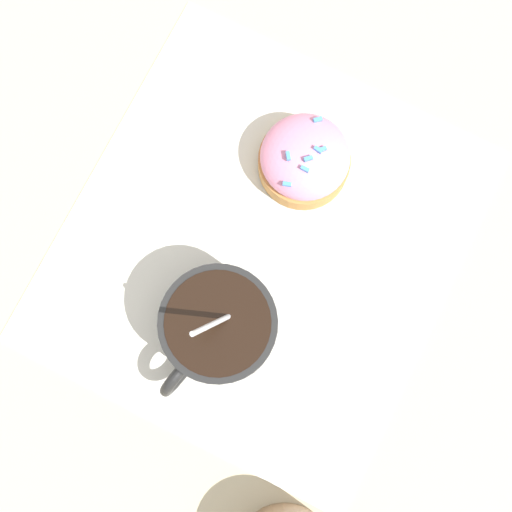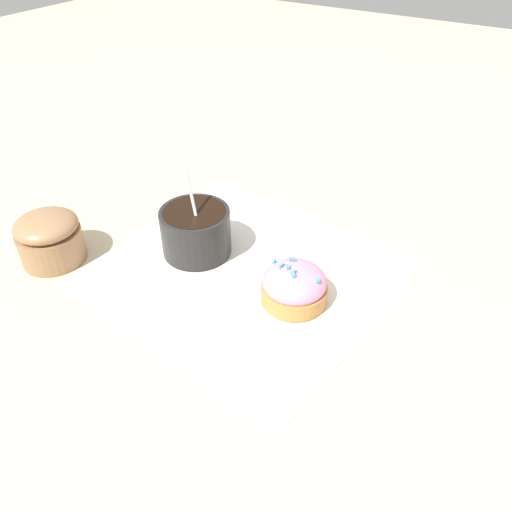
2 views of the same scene
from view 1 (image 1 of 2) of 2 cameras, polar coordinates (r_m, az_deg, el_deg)
The scene contains 4 objects.
ground_plane at distance 0.60m, azimuth 0.29°, elevation 0.91°, with size 3.00×3.00×0.00m, color #C6B793.
paper_napkin at distance 0.60m, azimuth 0.29°, elevation 0.94°, with size 0.37×0.35×0.00m.
coffee_cup at distance 0.56m, azimuth -3.02°, elevation -5.69°, with size 0.11×0.09×0.11m.
frosted_pastry at distance 0.60m, azimuth 3.91°, elevation 7.74°, with size 0.08×0.08×0.05m.
Camera 1 is at (0.11, 0.04, 0.59)m, focal length 50.00 mm.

